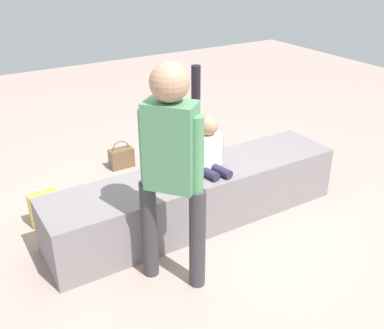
% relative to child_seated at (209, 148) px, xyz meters
% --- Properties ---
extents(ground_plane, '(12.00, 12.00, 0.00)m').
position_rel_child_seated_xyz_m(ground_plane, '(-0.09, 0.03, -0.70)').
color(ground_plane, tan).
extents(concrete_ledge, '(2.64, 0.59, 0.48)m').
position_rel_child_seated_xyz_m(concrete_ledge, '(-0.09, 0.03, -0.46)').
color(concrete_ledge, gray).
rests_on(concrete_ledge, ground_plane).
extents(child_seated, '(0.28, 0.33, 0.48)m').
position_rel_child_seated_xyz_m(child_seated, '(0.00, 0.00, 0.00)').
color(child_seated, '#2A2743').
rests_on(child_seated, concrete_ledge).
extents(adult_standing, '(0.36, 0.39, 1.60)m').
position_rel_child_seated_xyz_m(adult_standing, '(-0.65, -0.53, 0.27)').
color(adult_standing, '#36353A').
rests_on(adult_standing, ground_plane).
extents(cake_plate, '(0.22, 0.22, 0.07)m').
position_rel_child_seated_xyz_m(cake_plate, '(-0.32, 0.11, -0.19)').
color(cake_plate, yellow).
rests_on(cake_plate, concrete_ledge).
extents(gift_bag, '(0.26, 0.10, 0.36)m').
position_rel_child_seated_xyz_m(gift_bag, '(-1.25, 0.68, -0.54)').
color(gift_bag, gold).
rests_on(gift_bag, ground_plane).
extents(railing_post, '(0.36, 0.36, 0.96)m').
position_rel_child_seated_xyz_m(railing_post, '(0.81, 1.50, -0.35)').
color(railing_post, black).
rests_on(railing_post, ground_plane).
extents(water_bottle_near_gift, '(0.07, 0.07, 0.23)m').
position_rel_child_seated_xyz_m(water_bottle_near_gift, '(0.85, 0.48, -0.59)').
color(water_bottle_near_gift, silver).
rests_on(water_bottle_near_gift, ground_plane).
extents(water_bottle_far_side, '(0.07, 0.07, 0.23)m').
position_rel_child_seated_xyz_m(water_bottle_far_side, '(-0.71, 0.53, -0.59)').
color(water_bottle_far_side, silver).
rests_on(water_bottle_far_side, ground_plane).
extents(party_cup_red, '(0.07, 0.07, 0.10)m').
position_rel_child_seated_xyz_m(party_cup_red, '(0.69, 1.13, -0.65)').
color(party_cup_red, red).
rests_on(party_cup_red, ground_plane).
extents(handbag_black_leather, '(0.33, 0.13, 0.33)m').
position_rel_child_seated_xyz_m(handbag_black_leather, '(0.17, 1.02, -0.58)').
color(handbag_black_leather, black).
rests_on(handbag_black_leather, ground_plane).
extents(handbag_brown_canvas, '(0.26, 0.13, 0.31)m').
position_rel_child_seated_xyz_m(handbag_brown_canvas, '(-0.24, 1.36, -0.58)').
color(handbag_brown_canvas, brown).
rests_on(handbag_brown_canvas, ground_plane).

